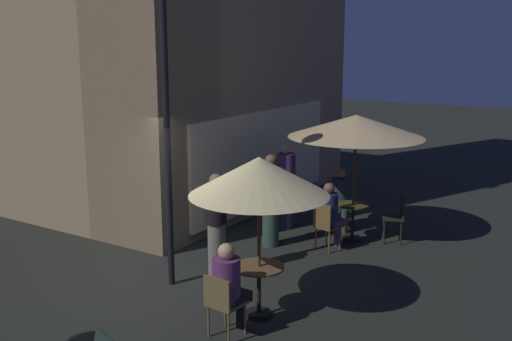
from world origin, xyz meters
The scene contains 16 objects.
ground_plane centered at (0.00, 0.00, 0.00)m, with size 60.00×60.00×0.00m, color #232721.
street_lamp_near_corner centered at (0.11, 0.10, 3.53)m, with size 0.36×0.36×4.89m.
cafe_table_0 centered at (3.61, -1.49, 0.48)m, with size 0.61×0.61×0.72m.
cafe_table_1 centered at (-0.10, -1.66, 0.53)m, with size 0.70×0.70×0.74m.
patio_umbrella_0 centered at (3.61, -1.49, 2.23)m, with size 2.55×2.55×2.44m.
patio_umbrella_1 centered at (-0.10, -1.66, 2.01)m, with size 1.91×1.91×2.28m.
cafe_chair_0 centered at (2.79, -1.29, 0.54)m, with size 0.47×0.47×0.90m.
cafe_chair_1 centered at (3.93, -2.26, 0.56)m, with size 0.51×0.51×0.92m.
cafe_chair_2 centered at (4.21, -0.91, 0.56)m, with size 0.56×0.56×0.90m.
cafe_chair_3 centered at (-0.90, -1.60, 0.53)m, with size 0.45×0.45×0.86m.
patron_seated_0 centered at (2.92, -1.32, 0.72)m, with size 0.53×0.42×1.27m.
patron_seated_1 centered at (4.12, -1.00, 0.72)m, with size 0.54×0.54×1.27m.
patron_seated_2 centered at (-0.76, -1.61, 0.72)m, with size 0.55×0.39×1.27m.
patron_standing_3 centered at (2.50, -0.30, 0.88)m, with size 0.37×0.37×1.75m.
patron_standing_4 centered at (3.59, -0.02, 0.88)m, with size 0.38×0.38×1.77m.
patron_standing_5 centered at (0.78, -0.30, 0.87)m, with size 0.35×0.35×1.72m.
Camera 1 is at (-6.63, -5.71, 3.77)m, focal length 41.43 mm.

